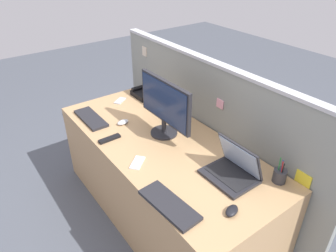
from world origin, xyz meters
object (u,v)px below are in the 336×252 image
at_px(keyboard_main, 169,205).
at_px(pen_cup, 280,176).
at_px(tv_remote, 110,139).
at_px(cell_phone_silver_slab, 120,101).
at_px(laptop, 234,168).
at_px(computer_mouse_left_hand, 123,122).
at_px(computer_mouse_right_hand, 232,211).
at_px(cell_phone_white_slab, 137,163).
at_px(desktop_monitor, 165,105).
at_px(desk_phone, 144,93).
at_px(keyboard_spare, 91,118).

xyz_separation_m(keyboard_main, pen_cup, (0.24, 0.68, 0.03)).
bearing_deg(tv_remote, cell_phone_silver_slab, 143.58).
relative_size(laptop, computer_mouse_left_hand, 3.21).
bearing_deg(computer_mouse_right_hand, cell_phone_white_slab, 176.60).
bearing_deg(desktop_monitor, tv_remote, -113.34).
height_order(keyboard_main, computer_mouse_right_hand, computer_mouse_right_hand).
bearing_deg(desk_phone, tv_remote, -51.55).
relative_size(laptop, cell_phone_silver_slab, 2.45).
relative_size(keyboard_main, keyboard_spare, 1.01).
distance_m(keyboard_spare, cell_phone_silver_slab, 0.40).
bearing_deg(computer_mouse_left_hand, desk_phone, 124.36).
bearing_deg(keyboard_spare, computer_mouse_left_hand, 39.01).
relative_size(cell_phone_silver_slab, tv_remote, 0.77).
bearing_deg(laptop, cell_phone_silver_slab, -177.25).
height_order(keyboard_spare, cell_phone_white_slab, keyboard_spare).
bearing_deg(computer_mouse_right_hand, laptop, 114.05).
distance_m(keyboard_spare, computer_mouse_left_hand, 0.29).
relative_size(keyboard_spare, computer_mouse_right_hand, 3.90).
height_order(computer_mouse_left_hand, cell_phone_silver_slab, computer_mouse_left_hand).
distance_m(keyboard_main, cell_phone_white_slab, 0.45).
distance_m(keyboard_main, computer_mouse_left_hand, 0.98).
bearing_deg(computer_mouse_right_hand, pen_cup, 72.65).
relative_size(keyboard_main, tv_remote, 2.32).
bearing_deg(laptop, cell_phone_white_slab, -137.89).
xyz_separation_m(keyboard_main, keyboard_spare, (-1.18, 0.06, 0.00)).
xyz_separation_m(keyboard_spare, computer_mouse_right_hand, (1.42, 0.19, 0.01)).
distance_m(keyboard_spare, pen_cup, 1.54).
bearing_deg(desktop_monitor, cell_phone_silver_slab, -178.99).
distance_m(computer_mouse_right_hand, cell_phone_white_slab, 0.71).
bearing_deg(desk_phone, computer_mouse_right_hand, -14.91).
xyz_separation_m(desk_phone, pen_cup, (1.53, 0.02, 0.02)).
bearing_deg(keyboard_main, desktop_monitor, 141.85).
distance_m(keyboard_spare, cell_phone_white_slab, 0.74).
distance_m(cell_phone_white_slab, tv_remote, 0.37).
height_order(cell_phone_white_slab, cell_phone_silver_slab, same).
xyz_separation_m(desktop_monitor, laptop, (0.67, 0.05, -0.19)).
relative_size(keyboard_spare, cell_phone_silver_slab, 2.98).
height_order(computer_mouse_right_hand, tv_remote, computer_mouse_right_hand).
relative_size(keyboard_spare, tv_remote, 2.29).
xyz_separation_m(pen_cup, tv_remote, (-1.04, -0.64, -0.04)).
relative_size(pen_cup, cell_phone_white_slab, 1.27).
height_order(computer_mouse_right_hand, pen_cup, pen_cup).
relative_size(cell_phone_white_slab, tv_remote, 0.83).
height_order(desktop_monitor, keyboard_main, desktop_monitor).
height_order(keyboard_spare, tv_remote, keyboard_spare).
xyz_separation_m(computer_mouse_right_hand, pen_cup, (-0.01, 0.43, 0.03)).
xyz_separation_m(desktop_monitor, keyboard_spare, (-0.54, -0.37, -0.24)).
bearing_deg(pen_cup, cell_phone_white_slab, -137.73).
distance_m(keyboard_spare, computer_mouse_right_hand, 1.43).
relative_size(keyboard_spare, pen_cup, 2.17).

